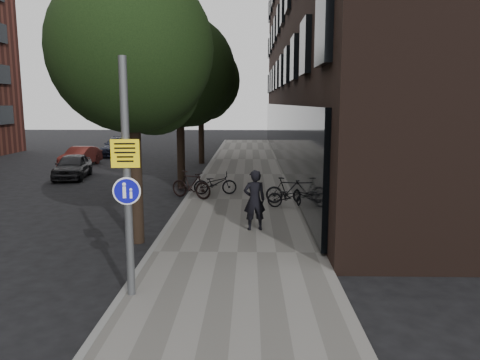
{
  "coord_description": "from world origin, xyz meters",
  "views": [
    {
      "loc": [
        0.57,
        -8.21,
        3.91
      ],
      "look_at": [
        0.32,
        3.33,
        2.0
      ],
      "focal_mm": 35.0,
      "sensor_mm": 36.0,
      "label": 1
    }
  ],
  "objects_px": {
    "signpost": "(127,179)",
    "parked_bike_facade_near": "(289,196)",
    "parked_car_near": "(73,166)",
    "pedestrian": "(254,200)"
  },
  "relations": [
    {
      "from": "pedestrian",
      "to": "parked_bike_facade_near",
      "type": "relative_size",
      "value": 1.14
    },
    {
      "from": "signpost",
      "to": "parked_car_near",
      "type": "relative_size",
      "value": 1.24
    },
    {
      "from": "signpost",
      "to": "parked_car_near",
      "type": "xyz_separation_m",
      "value": [
        -6.92,
        15.18,
        -1.83
      ]
    },
    {
      "from": "pedestrian",
      "to": "parked_bike_facade_near",
      "type": "distance_m",
      "value": 3.31
    },
    {
      "from": "signpost",
      "to": "parked_bike_facade_near",
      "type": "distance_m",
      "value": 8.96
    },
    {
      "from": "signpost",
      "to": "parked_car_near",
      "type": "bearing_deg",
      "value": 109.81
    },
    {
      "from": "parked_car_near",
      "to": "pedestrian",
      "type": "bearing_deg",
      "value": -55.09
    },
    {
      "from": "signpost",
      "to": "parked_car_near",
      "type": "height_order",
      "value": "signpost"
    },
    {
      "from": "parked_bike_facade_near",
      "to": "parked_car_near",
      "type": "relative_size",
      "value": 0.43
    },
    {
      "from": "pedestrian",
      "to": "parked_car_near",
      "type": "xyz_separation_m",
      "value": [
        -9.42,
        10.3,
        -0.39
      ]
    }
  ]
}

